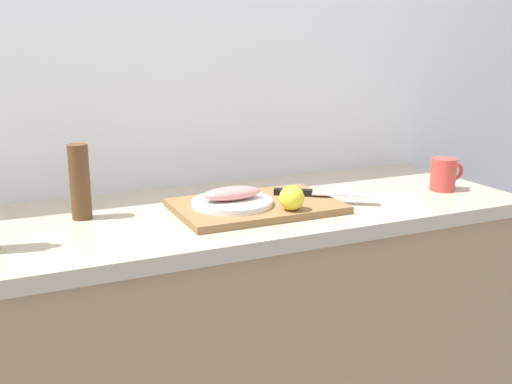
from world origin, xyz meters
TOP-DOWN VIEW (x-y plane):
  - back_wall at (0.00, 0.33)m, footprint 3.20×0.05m
  - kitchen_counter at (0.00, 0.00)m, footprint 2.00×0.60m
  - cutting_board at (0.21, -0.05)m, footprint 0.44×0.30m
  - white_plate at (0.14, -0.04)m, footprint 0.22×0.22m
  - fish_fillet at (0.14, -0.04)m, footprint 0.16×0.07m
  - chef_knife at (0.39, -0.05)m, footprint 0.26×0.18m
  - lemon_0 at (0.27, -0.15)m, footprint 0.07×0.07m
  - coffee_mug_0 at (0.84, -0.09)m, footprint 0.12×0.08m
  - pepper_mill at (-0.24, 0.06)m, footprint 0.05×0.05m

SIDE VIEW (x-z plane):
  - kitchen_counter at x=0.00m, z-range 0.00..0.90m
  - cutting_board at x=0.21m, z-range 0.90..0.92m
  - white_plate at x=0.14m, z-range 0.92..0.93m
  - chef_knife at x=0.39m, z-range 0.92..0.94m
  - coffee_mug_0 at x=0.84m, z-range 0.90..1.00m
  - fish_fillet at x=0.14m, z-range 0.94..0.97m
  - lemon_0 at x=0.27m, z-range 0.92..0.99m
  - pepper_mill at x=-0.24m, z-range 0.90..1.10m
  - back_wall at x=0.00m, z-range 0.00..2.50m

